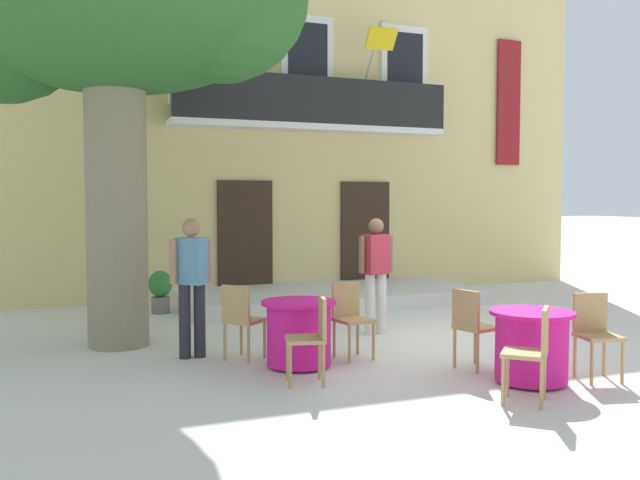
# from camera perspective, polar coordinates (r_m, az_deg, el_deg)

# --- Properties ---
(ground_plane) EXTENTS (120.00, 120.00, 0.00)m
(ground_plane) POSITION_cam_1_polar(r_m,az_deg,el_deg) (9.45, 9.54, -8.34)
(ground_plane) COLOR silver
(building_facade) EXTENTS (13.00, 5.09, 7.50)m
(building_facade) POSITION_cam_1_polar(r_m,az_deg,el_deg) (15.77, -3.70, 10.03)
(building_facade) COLOR #DBC67F
(building_facade) RESTS_ON ground
(entrance_step_platform) EXTENTS (5.58, 2.52, 0.25)m
(entrance_step_platform) POSITION_cam_1_polar(r_m,az_deg,el_deg) (12.73, 0.87, -4.71)
(entrance_step_platform) COLOR silver
(entrance_step_platform) RESTS_ON ground
(cafe_table_near_tree) EXTENTS (0.86, 0.86, 0.76)m
(cafe_table_near_tree) POSITION_cam_1_polar(r_m,az_deg,el_deg) (7.83, -1.79, -7.79)
(cafe_table_near_tree) COLOR #DB1984
(cafe_table_near_tree) RESTS_ON ground
(cafe_chair_near_tree_0) EXTENTS (0.49, 0.49, 0.91)m
(cafe_chair_near_tree_0) POSITION_cam_1_polar(r_m,az_deg,el_deg) (7.08, -0.64, -7.85)
(cafe_chair_near_tree_0) COLOR tan
(cafe_chair_near_tree_0) RESTS_ON ground
(cafe_chair_near_tree_1) EXTENTS (0.46, 0.46, 0.91)m
(cafe_chair_near_tree_1) POSITION_cam_1_polar(r_m,az_deg,el_deg) (8.24, 2.57, -6.26)
(cafe_chair_near_tree_1) COLOR tan
(cafe_chair_near_tree_1) RESTS_ON ground
(cafe_chair_near_tree_2) EXTENTS (0.56, 0.56, 0.91)m
(cafe_chair_near_tree_2) POSITION_cam_1_polar(r_m,az_deg,el_deg) (8.14, -6.66, -6.40)
(cafe_chair_near_tree_2) COLOR tan
(cafe_chair_near_tree_2) RESTS_ON ground
(cafe_table_middle) EXTENTS (0.86, 0.86, 0.76)m
(cafe_table_middle) POSITION_cam_1_polar(r_m,az_deg,el_deg) (7.46, 17.34, -8.50)
(cafe_table_middle) COLOR #DB1984
(cafe_table_middle) RESTS_ON ground
(cafe_chair_middle_0) EXTENTS (0.48, 0.48, 0.91)m
(cafe_chair_middle_0) POSITION_cam_1_polar(r_m,az_deg,el_deg) (7.85, 22.11, -6.99)
(cafe_chair_middle_0) COLOR tan
(cafe_chair_middle_0) RESTS_ON ground
(cafe_chair_middle_1) EXTENTS (0.48, 0.48, 0.91)m
(cafe_chair_middle_1) POSITION_cam_1_polar(r_m,az_deg,el_deg) (7.85, 12.66, -6.82)
(cafe_chair_middle_1) COLOR tan
(cafe_chair_middle_1) RESTS_ON ground
(cafe_chair_middle_2) EXTENTS (0.57, 0.57, 0.91)m
(cafe_chair_middle_2) POSITION_cam_1_polar(r_m,az_deg,el_deg) (6.69, 17.46, -8.65)
(cafe_chair_middle_2) COLOR tan
(cafe_chair_middle_2) RESTS_ON ground
(ground_planter_left) EXTENTS (0.40, 0.40, 0.72)m
(ground_planter_left) POSITION_cam_1_polar(r_m,az_deg,el_deg) (11.82, -13.27, -4.07)
(ground_planter_left) COLOR slate
(ground_planter_left) RESTS_ON ground
(pedestrian_near_entrance) EXTENTS (0.53, 0.28, 1.65)m
(pedestrian_near_entrance) POSITION_cam_1_polar(r_m,az_deg,el_deg) (9.65, 4.72, -2.44)
(pedestrian_near_entrance) COLOR silver
(pedestrian_near_entrance) RESTS_ON ground
(pedestrian_mid_plaza) EXTENTS (0.53, 0.39, 1.69)m
(pedestrian_mid_plaza) POSITION_cam_1_polar(r_m,az_deg,el_deg) (8.32, -10.73, -3.27)
(pedestrian_mid_plaza) COLOR #232328
(pedestrian_mid_plaza) RESTS_ON ground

